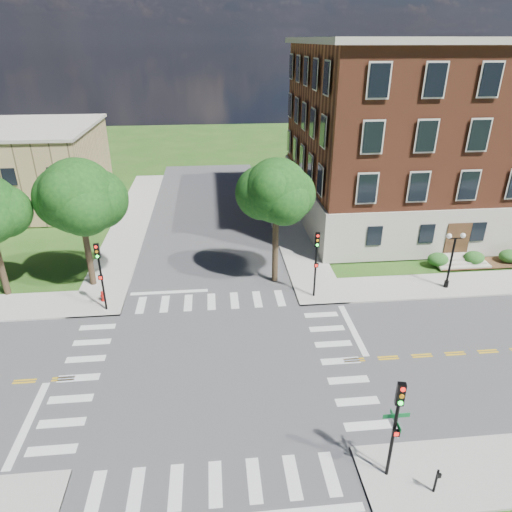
{
  "coord_description": "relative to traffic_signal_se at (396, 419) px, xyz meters",
  "views": [
    {
      "loc": [
        0.39,
        -20.14,
        16.49
      ],
      "look_at": [
        3.15,
        7.57,
        3.2
      ],
      "focal_mm": 32.0,
      "sensor_mm": 36.0,
      "label": 1
    }
  ],
  "objects": [
    {
      "name": "traffic_signal_se",
      "position": [
        0.0,
        0.0,
        0.0
      ],
      "size": [
        0.36,
        0.41,
        4.8
      ],
      "color": "black",
      "rests_on": "ground"
    },
    {
      "name": "twin_lamp_west",
      "position": [
        9.95,
        14.94,
        -0.66
      ],
      "size": [
        1.36,
        0.36,
        4.23
      ],
      "color": "black",
      "rests_on": "ground"
    },
    {
      "name": "road_ew",
      "position": [
        -7.12,
        7.53,
        -3.18
      ],
      "size": [
        90.0,
        12.0,
        0.01
      ],
      "primitive_type": "cube",
      "color": "#3D3D3F",
      "rests_on": "ground"
    },
    {
      "name": "road_ns",
      "position": [
        -7.12,
        7.53,
        -3.18
      ],
      "size": [
        12.0,
        90.0,
        0.01
      ],
      "primitive_type": "cube",
      "color": "#3D3D3F",
      "rests_on": "ground"
    },
    {
      "name": "sidewalk_ne",
      "position": [
        8.26,
        22.9,
        -3.13
      ],
      "size": [
        34.0,
        34.0,
        0.12
      ],
      "color": "#9E9B93",
      "rests_on": "ground"
    },
    {
      "name": "sidewalk_nw",
      "position": [
        -22.49,
        22.9,
        -3.13
      ],
      "size": [
        34.0,
        34.0,
        0.12
      ],
      "color": "#9E9B93",
      "rests_on": "ground"
    },
    {
      "name": "tree_c",
      "position": [
        -15.77,
        18.0,
        3.65
      ],
      "size": [
        5.17,
        5.17,
        9.33
      ],
      "color": "#2F2417",
      "rests_on": "ground"
    },
    {
      "name": "push_button_post",
      "position": [
        1.58,
        -0.99,
        -2.39
      ],
      "size": [
        0.14,
        0.21,
        1.2
      ],
      "color": "black",
      "rests_on": "ground"
    },
    {
      "name": "traffic_signal_nw",
      "position": [
        -14.12,
        14.28,
        0.0
      ],
      "size": [
        0.33,
        0.36,
        4.8
      ],
      "color": "black",
      "rests_on": "ground"
    },
    {
      "name": "main_building",
      "position": [
        16.88,
        29.52,
        5.15
      ],
      "size": [
        30.6,
        22.4,
        16.5
      ],
      "color": "#B1AD9C",
      "rests_on": "ground"
    },
    {
      "name": "crosswalk_east",
      "position": [
        0.08,
        7.53,
        -3.19
      ],
      "size": [
        2.2,
        10.2,
        0.02
      ],
      "primitive_type": null,
      "color": "silver",
      "rests_on": "ground"
    },
    {
      "name": "traffic_signal_ne",
      "position": [
        0.08,
        14.64,
        0.0
      ],
      "size": [
        0.36,
        0.42,
        4.8
      ],
      "color": "black",
      "rests_on": "ground"
    },
    {
      "name": "stop_bar_east",
      "position": [
        1.68,
        10.53,
        -3.19
      ],
      "size": [
        0.4,
        5.5,
        0.0
      ],
      "primitive_type": "cube",
      "color": "silver",
      "rests_on": "ground"
    },
    {
      "name": "street_sign_pole",
      "position": [
        0.11,
        0.22,
        -0.88
      ],
      "size": [
        1.1,
        1.1,
        3.1
      ],
      "color": "gray",
      "rests_on": "ground"
    },
    {
      "name": "ground",
      "position": [
        -7.12,
        7.53,
        -3.19
      ],
      "size": [
        160.0,
        160.0,
        0.0
      ],
      "primitive_type": "plane",
      "color": "#244C15",
      "rests_on": "ground"
    },
    {
      "name": "fire_hydrant",
      "position": [
        -14.55,
        15.43,
        -2.72
      ],
      "size": [
        0.35,
        0.35,
        0.75
      ],
      "color": "#AF120D",
      "rests_on": "ground"
    },
    {
      "name": "tree_d",
      "position": [
        -2.34,
        17.26,
        3.84
      ],
      "size": [
        4.51,
        4.51,
        9.21
      ],
      "color": "#2F2417",
      "rests_on": "ground"
    }
  ]
}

